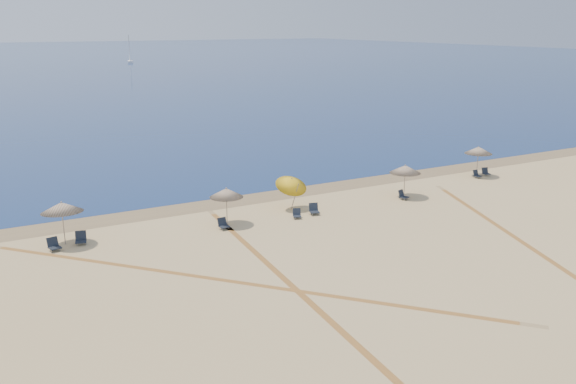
% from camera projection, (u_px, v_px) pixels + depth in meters
% --- Properties ---
extents(ground, '(160.00, 160.00, 0.00)m').
position_uv_depth(ground, '(539.00, 346.00, 23.48)').
color(ground, tan).
rests_on(ground, ground).
extents(ocean, '(500.00, 500.00, 0.00)m').
position_uv_depth(ocean, '(5.00, 59.00, 213.68)').
color(ocean, '#0C2151').
rests_on(ocean, ground).
extents(wet_sand, '(500.00, 500.00, 0.00)m').
position_uv_depth(wet_sand, '(261.00, 196.00, 43.77)').
color(wet_sand, olive).
rests_on(wet_sand, ground).
extents(umbrella_1, '(2.30, 2.32, 2.50)m').
position_uv_depth(umbrella_1, '(62.00, 207.00, 33.78)').
color(umbrella_1, gray).
rests_on(umbrella_1, ground).
extents(umbrella_2, '(2.05, 2.05, 2.35)m').
position_uv_depth(umbrella_2, '(226.00, 193.00, 37.20)').
color(umbrella_2, gray).
rests_on(umbrella_2, ground).
extents(umbrella_3, '(2.10, 2.12, 2.54)m').
position_uv_depth(umbrella_3, '(292.00, 183.00, 40.33)').
color(umbrella_3, gray).
rests_on(umbrella_3, ground).
extents(umbrella_4, '(2.19, 2.19, 2.35)m').
position_uv_depth(umbrella_4, '(405.00, 169.00, 43.22)').
color(umbrella_4, gray).
rests_on(umbrella_4, ground).
extents(umbrella_5, '(2.18, 2.18, 2.46)m').
position_uv_depth(umbrella_5, '(479.00, 150.00, 49.10)').
color(umbrella_5, gray).
rests_on(umbrella_5, ground).
extents(chair_1, '(0.72, 0.79, 0.71)m').
position_uv_depth(chair_1, '(54.00, 245.00, 33.33)').
color(chair_1, black).
rests_on(chair_1, ground).
extents(chair_2, '(0.74, 0.81, 0.72)m').
position_uv_depth(chair_2, '(81.00, 239.00, 34.30)').
color(chair_2, black).
rests_on(chair_2, ground).
extents(chair_3, '(0.60, 0.69, 0.67)m').
position_uv_depth(chair_3, '(223.00, 224.00, 36.82)').
color(chair_3, black).
rests_on(chair_3, ground).
extents(chair_4, '(0.69, 0.74, 0.60)m').
position_uv_depth(chair_4, '(297.00, 214.00, 38.86)').
color(chair_4, black).
rests_on(chair_4, ground).
extents(chair_5, '(0.76, 0.83, 0.71)m').
position_uv_depth(chair_5, '(314.00, 209.00, 39.66)').
color(chair_5, black).
rests_on(chair_5, ground).
extents(chair_6, '(0.74, 0.80, 0.66)m').
position_uv_depth(chair_6, '(403.00, 195.00, 43.00)').
color(chair_6, black).
rests_on(chair_6, ground).
extents(chair_7, '(0.57, 0.65, 0.62)m').
position_uv_depth(chair_7, '(477.00, 174.00, 48.99)').
color(chair_7, black).
rests_on(chair_7, ground).
extents(chair_8, '(0.66, 0.72, 0.63)m').
position_uv_depth(chair_8, '(486.00, 172.00, 49.76)').
color(chair_8, black).
rests_on(chair_8, ground).
extents(sailboat_1, '(2.75, 5.82, 8.40)m').
position_uv_depth(sailboat_1, '(130.00, 54.00, 190.91)').
color(sailboat_1, white).
rests_on(sailboat_1, ocean).
extents(tire_tracks, '(54.54, 43.76, 0.00)m').
position_uv_depth(tire_tracks, '(363.00, 276.00, 30.05)').
color(tire_tracks, tan).
rests_on(tire_tracks, ground).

